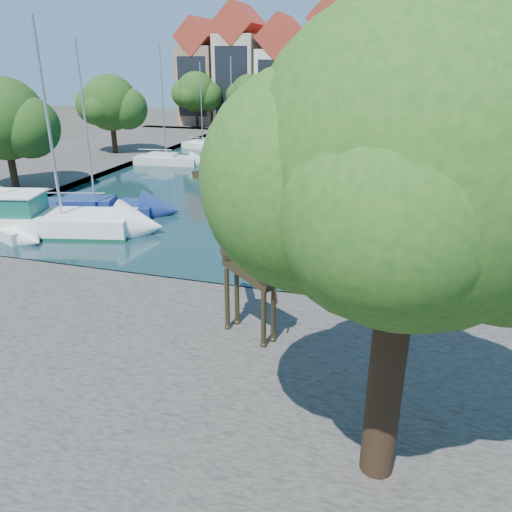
# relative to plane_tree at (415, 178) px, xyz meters

# --- Properties ---
(ground) EXTENTS (160.00, 160.00, 0.00)m
(ground) POSITION_rel_plane_tree_xyz_m (-7.62, 9.01, -7.67)
(ground) COLOR #38332B
(ground) RESTS_ON ground
(water_basin) EXTENTS (38.00, 50.00, 0.08)m
(water_basin) POSITION_rel_plane_tree_xyz_m (-7.62, 33.01, -7.63)
(water_basin) COLOR black
(water_basin) RESTS_ON ground
(near_quay) EXTENTS (50.00, 14.00, 0.50)m
(near_quay) POSITION_rel_plane_tree_xyz_m (-7.62, 2.01, -7.42)
(near_quay) COLOR #514D46
(near_quay) RESTS_ON ground
(far_quay) EXTENTS (60.00, 16.00, 0.50)m
(far_quay) POSITION_rel_plane_tree_xyz_m (-7.62, 65.01, -7.42)
(far_quay) COLOR #514D46
(far_quay) RESTS_ON ground
(left_quay) EXTENTS (14.00, 52.00, 0.50)m
(left_quay) POSITION_rel_plane_tree_xyz_m (-32.62, 33.01, -7.42)
(left_quay) COLOR #514D46
(left_quay) RESTS_ON ground
(plane_tree) EXTENTS (8.32, 6.40, 10.62)m
(plane_tree) POSITION_rel_plane_tree_xyz_m (0.00, 0.00, 0.00)
(plane_tree) COLOR #332114
(plane_tree) RESTS_ON near_quay
(townhouse_west_end) EXTENTS (5.44, 9.18, 14.93)m
(townhouse_west_end) POSITION_rel_plane_tree_xyz_m (-30.62, 64.99, -0.31)
(townhouse_west_end) COLOR #997153
(townhouse_west_end) RESTS_ON far_quay
(townhouse_west_mid) EXTENTS (5.94, 9.18, 16.79)m
(townhouse_west_mid) POSITION_rel_plane_tree_xyz_m (-24.62, 64.99, 0.56)
(townhouse_west_mid) COLOR #C3B296
(townhouse_west_mid) RESTS_ON far_quay
(townhouse_west_inner) EXTENTS (6.43, 9.18, 15.15)m
(townhouse_west_inner) POSITION_rel_plane_tree_xyz_m (-18.12, 64.99, -0.32)
(townhouse_west_inner) COLOR silver
(townhouse_west_inner) RESTS_ON far_quay
(townhouse_center) EXTENTS (5.44, 9.18, 16.93)m
(townhouse_center) POSITION_rel_plane_tree_xyz_m (-11.62, 64.99, 0.69)
(townhouse_center) COLOR brown
(townhouse_center) RESTS_ON far_quay
(townhouse_east_inner) EXTENTS (5.94, 9.18, 15.79)m
(townhouse_east_inner) POSITION_rel_plane_tree_xyz_m (-5.62, 64.99, 0.06)
(townhouse_east_inner) COLOR #BFAF88
(townhouse_east_inner) RESTS_ON far_quay
(townhouse_east_mid) EXTENTS (6.43, 9.18, 16.65)m
(townhouse_east_mid) POSITION_rel_plane_tree_xyz_m (0.88, 64.99, 0.43)
(townhouse_east_mid) COLOR beige
(townhouse_east_mid) RESTS_ON far_quay
(townhouse_east_end) EXTENTS (5.44, 9.18, 14.43)m
(townhouse_east_end) POSITION_rel_plane_tree_xyz_m (7.38, 64.99, -0.56)
(townhouse_east_end) COLOR brown
(townhouse_east_end) RESTS_ON far_quay
(far_tree_far_west) EXTENTS (7.28, 5.60, 7.68)m
(far_tree_far_west) POSITION_rel_plane_tree_xyz_m (-29.51, 59.50, -2.49)
(far_tree_far_west) COLOR #332114
(far_tree_far_west) RESTS_ON far_quay
(far_tree_west) EXTENTS (6.76, 5.20, 7.36)m
(far_tree_west) POSITION_rel_plane_tree_xyz_m (-21.52, 59.50, -2.60)
(far_tree_west) COLOR #332114
(far_tree_west) RESTS_ON far_quay
(far_tree_mid_west) EXTENTS (7.80, 6.00, 8.00)m
(far_tree_mid_west) POSITION_rel_plane_tree_xyz_m (-13.51, 59.50, -2.38)
(far_tree_mid_west) COLOR #332114
(far_tree_mid_west) RESTS_ON far_quay
(far_tree_mid_east) EXTENTS (7.02, 5.40, 7.52)m
(far_tree_mid_east) POSITION_rel_plane_tree_xyz_m (-5.52, 59.50, -2.54)
(far_tree_mid_east) COLOR #332114
(far_tree_mid_east) RESTS_ON far_quay
(far_tree_east) EXTENTS (7.54, 5.80, 7.84)m
(far_tree_east) POSITION_rel_plane_tree_xyz_m (2.49, 59.50, -2.43)
(far_tree_east) COLOR #332114
(far_tree_east) RESTS_ON far_quay
(far_tree_far_east) EXTENTS (6.76, 5.20, 7.36)m
(far_tree_far_east) POSITION_rel_plane_tree_xyz_m (10.48, 59.50, -2.60)
(far_tree_far_east) COLOR #332114
(far_tree_far_east) RESTS_ON far_quay
(side_tree_left_near) EXTENTS (7.80, 6.00, 8.20)m
(side_tree_left_near) POSITION_rel_plane_tree_xyz_m (-28.51, 21.00, -2.18)
(side_tree_left_near) COLOR #332114
(side_tree_left_near) RESTS_ON left_quay
(side_tree_left_far) EXTENTS (7.28, 5.60, 7.88)m
(side_tree_left_far) POSITION_rel_plane_tree_xyz_m (-29.51, 37.00, -2.29)
(side_tree_left_far) COLOR #332114
(side_tree_left_far) RESTS_ON left_quay
(giraffe_statue) EXTENTS (3.71, 2.17, 5.67)m
(giraffe_statue) POSITION_rel_plane_tree_xyz_m (-5.15, 5.29, -4.38)
(giraffe_statue) COLOR #3B301D
(giraffe_statue) RESTS_ON near_quay
(motorsailer) EXTENTS (11.34, 5.62, 11.88)m
(motorsailer) POSITION_rel_plane_tree_xyz_m (-20.97, 13.78, -6.68)
(motorsailer) COLOR white
(motorsailer) RESTS_ON water_basin
(sailboat_left_a) EXTENTS (5.67, 3.76, 8.98)m
(sailboat_left_a) POSITION_rel_plane_tree_xyz_m (-22.62, 13.01, -7.06)
(sailboat_left_a) COLOR white
(sailboat_left_a) RESTS_ON water_basin
(sailboat_left_b) EXTENTS (8.26, 4.65, 10.86)m
(sailboat_left_b) POSITION_rel_plane_tree_xyz_m (-19.62, 17.95, -7.01)
(sailboat_left_b) COLOR navy
(sailboat_left_b) RESTS_ON water_basin
(sailboat_left_c) EXTENTS (6.37, 2.91, 11.05)m
(sailboat_left_c) POSITION_rel_plane_tree_xyz_m (-22.62, 34.83, -7.00)
(sailboat_left_c) COLOR silver
(sailboat_left_c) RESTS_ON water_basin
(sailboat_left_d) EXTENTS (5.30, 3.02, 9.40)m
(sailboat_left_d) POSITION_rel_plane_tree_xyz_m (-22.62, 44.33, -7.07)
(sailboat_left_d) COLOR silver
(sailboat_left_d) RESTS_ON water_basin
(sailboat_left_e) EXTENTS (7.18, 3.46, 9.99)m
(sailboat_left_e) POSITION_rel_plane_tree_xyz_m (-20.13, 47.49, -6.99)
(sailboat_left_e) COLOR silver
(sailboat_left_e) RESTS_ON water_basin
(sailboat_right_a) EXTENTS (5.60, 3.34, 8.92)m
(sailboat_right_a) POSITION_rel_plane_tree_xyz_m (4.38, 13.01, -7.12)
(sailboat_right_a) COLOR white
(sailboat_right_a) RESTS_ON water_basin
(sailboat_right_b) EXTENTS (7.18, 4.76, 12.86)m
(sailboat_right_b) POSITION_rel_plane_tree_xyz_m (4.38, 28.18, -7.02)
(sailboat_right_b) COLOR navy
(sailboat_right_b) RESTS_ON water_basin
(sailboat_right_c) EXTENTS (6.32, 2.59, 10.24)m
(sailboat_right_c) POSITION_rel_plane_tree_xyz_m (7.38, 34.41, -7.07)
(sailboat_right_c) COLOR silver
(sailboat_right_c) RESTS_ON water_basin
(sailboat_right_d) EXTENTS (5.26, 3.53, 10.22)m
(sailboat_right_d) POSITION_rel_plane_tree_xyz_m (4.38, 46.05, -7.00)
(sailboat_right_d) COLOR white
(sailboat_right_d) RESTS_ON water_basin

